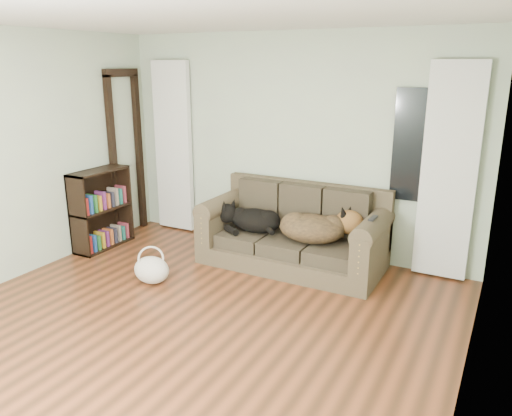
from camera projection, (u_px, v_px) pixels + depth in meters
The scene contains 14 objects.
floor at pixel (168, 340), 4.20m from camera, with size 5.00×5.00×0.00m, color #422514.
ceiling at pixel (149, 9), 3.47m from camera, with size 5.00×5.00×0.00m, color white.
wall_back at pixel (292, 145), 5.95m from camera, with size 4.50×0.04×2.60m, color #B5CBA9.
wall_right at pixel (476, 236), 2.82m from camera, with size 0.04×5.00×2.60m, color #B5CBA9.
curtain_left at pixel (173, 147), 6.69m from camera, with size 0.55×0.08×2.25m, color white.
curtain_right at pixel (449, 173), 5.12m from camera, with size 0.55×0.08×2.25m, color white.
window_pane at pixel (417, 146), 5.25m from camera, with size 0.50×0.03×1.20m, color black.
door_casing at pixel (127, 156), 6.63m from camera, with size 0.07×0.60×2.10m, color black.
sofa at pixel (292, 228), 5.63m from camera, with size 2.03×0.88×0.83m, color brown.
dog_black_lab at pixel (252, 220), 5.81m from camera, with size 0.63×0.44×0.27m, color black.
dog_shepherd at pixel (316, 229), 5.46m from camera, with size 0.76×0.53×0.33m, color black.
tv_remote at pixel (373, 218), 5.04m from camera, with size 0.05×0.16×0.02m, color black.
tote_bag at pixel (152, 269), 5.25m from camera, with size 0.40×0.31×0.29m, color #EEE1CB.
bookshelf at pixel (101, 208), 6.20m from camera, with size 0.30×0.79×0.99m, color black.
Camera 1 is at (2.40, -2.94, 2.24)m, focal length 35.00 mm.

